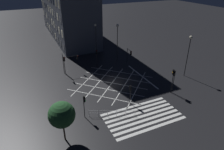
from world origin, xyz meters
The scene contains 15 objects.
ground_plane centered at (0.00, 0.00, 0.00)m, with size 200.00×200.00×0.00m, color black.
road_markings centered at (0.37, -6.95, 0.00)m, with size 16.90×22.35×0.01m.
traffic_light_nw_main centered at (-5.63, 7.66, 2.82)m, with size 3.04×0.36×3.80m.
traffic_light_se_main centered at (7.91, -7.43, 3.23)m, with size 0.39×0.36×4.54m.
traffic_light_median_south centered at (-0.17, -7.28, 2.38)m, with size 0.36×0.39×3.33m.
traffic_light_nw_cross centered at (-7.41, 6.98, 3.24)m, with size 0.36×1.92×4.47m.
traffic_light_ne_cross centered at (7.31, 6.51, 2.57)m, with size 0.36×1.99×3.53m.
traffic_light_median_north centered at (-0.14, 7.68, 3.02)m, with size 0.36×0.39×4.23m.
traffic_light_se_cross centered at (8.22, -7.39, 3.04)m, with size 0.36×0.39×4.26m.
traffic_light_sw_main centered at (-7.75, -7.62, 2.61)m, with size 0.39×0.36×3.64m.
street_lamp_east centered at (5.54, 9.23, 6.72)m, with size 0.62×0.62×8.80m.
street_lamp_west centered at (14.78, -3.33, 6.48)m, with size 0.63×0.63×8.39m.
street_lamp_far centered at (0.82, 10.49, 5.90)m, with size 0.45×0.45×9.04m.
street_tree_near centered at (-11.44, -10.79, 3.92)m, with size 3.24×3.24×5.55m.
pedestrian_railing centered at (-4.12, -9.05, 0.67)m, with size 6.16×2.84×1.05m.
Camera 1 is at (-13.83, -30.36, 18.86)m, focal length 32.00 mm.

